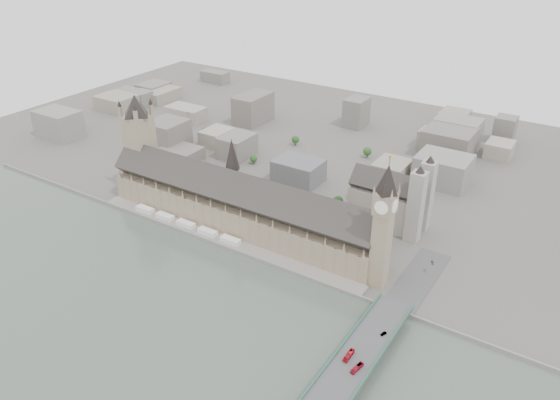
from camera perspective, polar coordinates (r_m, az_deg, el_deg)
The scene contains 17 objects.
ground at distance 477.72m, azimuth -5.63°, elevation -3.88°, with size 900.00×900.00×0.00m, color #595651.
river_thames at distance 389.61m, azimuth -21.10°, elevation -14.56°, with size 600.00×600.00×0.00m, color #4D5A50.
embankment_wall at distance 467.18m, azimuth -6.76°, elevation -4.54°, with size 600.00×1.50×3.00m, color gray.
river_terrace at distance 472.29m, azimuth -6.19°, elevation -4.18°, with size 270.00×15.00×2.00m, color gray.
terrace_tents at distance 493.95m, azimuth -9.83°, elevation -2.48°, with size 118.00×7.00×4.00m.
palace_of_westminster at distance 479.61m, azimuth -4.32°, elevation -0.53°, with size 265.00×40.73×55.44m.
elizabeth_tower at distance 394.42m, azimuth 10.79°, elevation -1.90°, with size 17.00×17.00×107.50m.
victoria_tower at distance 545.79m, azimuth -14.46°, elevation 6.08°, with size 30.00×30.00×100.00m.
central_tower at distance 473.88m, azimuth -4.99°, elevation 3.83°, with size 13.00×13.00×48.00m.
westminster_bridge at distance 348.50m, azimuth 7.34°, elevation -17.33°, with size 25.00×325.00×10.25m, color #474749.
westminster_abbey at distance 490.15m, azimuth 11.52°, elevation -0.08°, with size 68.00×36.00×64.00m.
city_skyline_inland at distance 657.95m, azimuth 7.51°, elevation 7.15°, with size 720.00×360.00×38.00m, color gray, non-canonical shape.
park_trees at distance 520.58m, azimuth -2.51°, elevation 0.08°, with size 110.00×30.00×15.00m, color #1F4E1B, non-canonical shape.
red_bus_north at distance 348.21m, azimuth 7.21°, elevation -15.82°, with size 2.68×11.45×3.19m, color red.
red_bus_south at distance 341.66m, azimuth 8.06°, elevation -16.98°, with size 2.48×10.59×2.95m, color red.
car_silver at distance 367.14m, azimuth 10.77°, elevation -13.56°, with size 1.61×4.62×1.52m, color gray.
car_approach at distance 440.18m, azimuth 15.64°, elevation -6.30°, with size 1.88×4.63×1.34m, color gray.
Camera 1 is at (256.61, -314.06, 252.46)m, focal length 35.00 mm.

